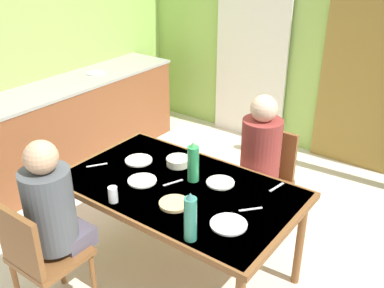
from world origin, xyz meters
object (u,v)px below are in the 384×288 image
object	(u,v)px
chair_near_diner	(40,256)
chair_far_diner	(266,177)
serving_bowl_center	(178,161)
dining_table	(179,194)
person_near_diner	(51,206)
water_bottle_green_near	(193,163)
kitchen_counter	(74,123)
water_bottle_green_far	(190,218)
person_far_diner	(260,151)

from	to	relation	value
chair_near_diner	chair_far_diner	bearing A→B (deg)	68.29
chair_near_diner	chair_far_diner	xyz separation A→B (m)	(0.66, 1.66, 0.00)
chair_near_diner	serving_bowl_center	world-z (taller)	chair_near_diner
dining_table	person_near_diner	xyz separation A→B (m)	(-0.43, -0.69, 0.11)
person_near_diner	serving_bowl_center	world-z (taller)	person_near_diner
chair_near_diner	water_bottle_green_near	size ratio (longest dim) A/B	3.03
kitchen_counter	chair_near_diner	distance (m)	2.14
person_near_diner	water_bottle_green_near	size ratio (longest dim) A/B	2.68
person_near_diner	water_bottle_green_far	distance (m)	0.88
person_near_diner	person_far_diner	world-z (taller)	same
kitchen_counter	serving_bowl_center	size ratio (longest dim) A/B	14.62
chair_far_diner	serving_bowl_center	xyz separation A→B (m)	(-0.41, -0.60, 0.27)
water_bottle_green_near	chair_near_diner	bearing A→B (deg)	-116.18
serving_bowl_center	dining_table	bearing A→B (deg)	-51.37
water_bottle_green_far	person_near_diner	bearing A→B (deg)	-160.56
kitchen_counter	dining_table	size ratio (longest dim) A/B	1.56
water_bottle_green_far	serving_bowl_center	xyz separation A→B (m)	(-0.58, 0.63, -0.11)
serving_bowl_center	kitchen_counter	bearing A→B (deg)	165.08
water_bottle_green_near	serving_bowl_center	bearing A→B (deg)	152.82
chair_near_diner	person_far_diner	distance (m)	1.68
water_bottle_green_near	serving_bowl_center	size ratio (longest dim) A/B	1.69
person_far_diner	water_bottle_green_near	xyz separation A→B (m)	(-0.20, -0.58, 0.09)
chair_near_diner	serving_bowl_center	distance (m)	1.12
kitchen_counter	serving_bowl_center	distance (m)	1.84
water_bottle_green_near	water_bottle_green_far	bearing A→B (deg)	-55.15
dining_table	serving_bowl_center	bearing A→B (deg)	128.63
kitchen_counter	person_far_diner	xyz separation A→B (m)	(2.17, -0.00, 0.33)
person_near_diner	water_bottle_green_near	xyz separation A→B (m)	(0.46, 0.81, 0.09)
dining_table	chair_far_diner	bearing A→B (deg)	74.38
dining_table	chair_far_diner	xyz separation A→B (m)	(0.23, 0.83, -0.18)
dining_table	water_bottle_green_near	size ratio (longest dim) A/B	5.56
water_bottle_green_near	water_bottle_green_far	size ratio (longest dim) A/B	0.96
kitchen_counter	chair_far_diner	bearing A→B (deg)	3.57
chair_far_diner	water_bottle_green_far	bearing A→B (deg)	97.57
person_far_diner	serving_bowl_center	size ratio (longest dim) A/B	4.53
kitchen_counter	water_bottle_green_near	bearing A→B (deg)	-16.35
chair_far_diner	water_bottle_green_far	xyz separation A→B (m)	(0.16, -1.23, 0.38)
water_bottle_green_far	chair_far_diner	bearing A→B (deg)	97.57
person_near_diner	dining_table	bearing A→B (deg)	58.27
water_bottle_green_far	dining_table	bearing A→B (deg)	134.54
chair_near_diner	water_bottle_green_far	world-z (taller)	water_bottle_green_far
person_near_diner	water_bottle_green_near	distance (m)	0.94
chair_far_diner	chair_near_diner	bearing A→B (deg)	68.29
chair_near_diner	dining_table	bearing A→B (deg)	62.68
kitchen_counter	person_near_diner	world-z (taller)	person_near_diner
dining_table	serving_bowl_center	world-z (taller)	serving_bowl_center
person_far_diner	serving_bowl_center	world-z (taller)	person_far_diner
chair_far_diner	person_near_diner	xyz separation A→B (m)	(-0.66, -1.52, 0.28)
kitchen_counter	person_near_diner	xyz separation A→B (m)	(1.51, -1.39, 0.33)
dining_table	serving_bowl_center	distance (m)	0.30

